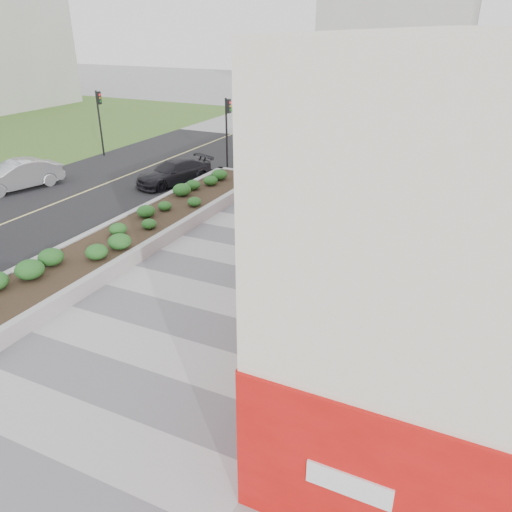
{
  "coord_description": "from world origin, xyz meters",
  "views": [
    {
      "loc": [
        7.07,
        -8.78,
        8.13
      ],
      "look_at": [
        0.65,
        4.77,
        1.1
      ],
      "focal_mm": 35.0,
      "sensor_mm": 36.0,
      "label": 1
    }
  ],
  "objects_px": {
    "traffic_signal_near": "(227,123)",
    "traffic_signal_far": "(100,114)",
    "car_dark": "(174,172)",
    "planter": "(147,224)",
    "car_silver": "(17,175)",
    "skateboarder": "(249,250)"
  },
  "relations": [
    {
      "from": "traffic_signal_near",
      "to": "traffic_signal_far",
      "type": "relative_size",
      "value": 1.0
    },
    {
      "from": "traffic_signal_near",
      "to": "car_dark",
      "type": "relative_size",
      "value": 0.94
    },
    {
      "from": "planter",
      "to": "traffic_signal_near",
      "type": "relative_size",
      "value": 4.29
    },
    {
      "from": "car_dark",
      "to": "traffic_signal_near",
      "type": "bearing_deg",
      "value": 93.42
    },
    {
      "from": "car_silver",
      "to": "car_dark",
      "type": "bearing_deg",
      "value": 49.73
    },
    {
      "from": "traffic_signal_near",
      "to": "traffic_signal_far",
      "type": "bearing_deg",
      "value": -176.89
    },
    {
      "from": "traffic_signal_far",
      "to": "skateboarder",
      "type": "relative_size",
      "value": 2.91
    },
    {
      "from": "planter",
      "to": "car_silver",
      "type": "xyz_separation_m",
      "value": [
        -9.98,
        2.11,
        0.34
      ]
    },
    {
      "from": "planter",
      "to": "car_dark",
      "type": "bearing_deg",
      "value": 114.61
    },
    {
      "from": "traffic_signal_far",
      "to": "car_silver",
      "type": "height_order",
      "value": "traffic_signal_far"
    },
    {
      "from": "traffic_signal_far",
      "to": "car_silver",
      "type": "relative_size",
      "value": 0.91
    },
    {
      "from": "skateboarder",
      "to": "car_silver",
      "type": "xyz_separation_m",
      "value": [
        -15.37,
        3.28,
        0.03
      ]
    },
    {
      "from": "car_silver",
      "to": "traffic_signal_far",
      "type": "bearing_deg",
      "value": 114.1
    },
    {
      "from": "planter",
      "to": "car_dark",
      "type": "xyz_separation_m",
      "value": [
        -3.0,
        6.55,
        0.23
      ]
    },
    {
      "from": "skateboarder",
      "to": "car_dark",
      "type": "xyz_separation_m",
      "value": [
        -8.38,
        7.72,
        -0.08
      ]
    },
    {
      "from": "traffic_signal_near",
      "to": "car_silver",
      "type": "distance_m",
      "value": 11.94
    },
    {
      "from": "traffic_signal_near",
      "to": "car_silver",
      "type": "relative_size",
      "value": 0.91
    },
    {
      "from": "traffic_signal_near",
      "to": "traffic_signal_far",
      "type": "xyz_separation_m",
      "value": [
        -9.2,
        -0.5,
        0.0
      ]
    },
    {
      "from": "traffic_signal_near",
      "to": "car_silver",
      "type": "height_order",
      "value": "traffic_signal_near"
    },
    {
      "from": "traffic_signal_near",
      "to": "car_dark",
      "type": "bearing_deg",
      "value": -107.84
    },
    {
      "from": "planter",
      "to": "traffic_signal_near",
      "type": "bearing_deg",
      "value": 99.35
    },
    {
      "from": "skateboarder",
      "to": "car_dark",
      "type": "relative_size",
      "value": 0.32
    }
  ]
}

